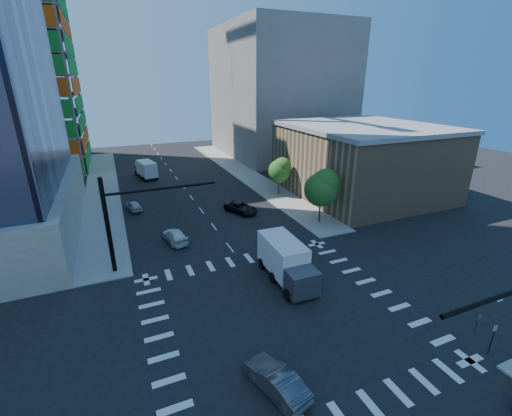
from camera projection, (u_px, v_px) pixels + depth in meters
ground at (281, 313)px, 26.31m from camera, size 160.00×160.00×0.00m
road_markings at (281, 313)px, 26.31m from camera, size 20.00×20.00×0.01m
sidewalk_ne at (244, 173)px, 65.31m from camera, size 5.00×60.00×0.15m
sidewalk_nw at (102, 189)px, 56.15m from camera, size 5.00×60.00×0.15m
commercial_building at (362, 160)px, 52.55m from camera, size 20.50×22.50×10.60m
bg_building_ne at (279, 93)px, 78.64m from camera, size 24.00×30.00×28.00m
signal_mast_nw at (124, 215)px, 30.61m from camera, size 10.20×0.40×9.00m
tree_south at (323, 187)px, 41.26m from camera, size 4.16×4.16×6.82m
tree_north at (280, 170)px, 51.95m from camera, size 3.54×3.52×5.78m
no_parking_sign at (493, 336)px, 22.00m from camera, size 0.30×0.06×2.20m
car_nb_far at (241, 208)px, 46.04m from camera, size 4.17×5.47×1.38m
car_sb_near at (175, 236)px, 37.76m from camera, size 2.60×4.89×1.35m
car_sb_mid at (134, 206)px, 46.82m from camera, size 2.27×4.04×1.30m
car_sb_cross at (276, 380)px, 19.56m from camera, size 2.73×4.77×1.49m
box_truck_near at (288, 266)px, 30.00m from camera, size 3.03×6.82×3.54m
box_truck_far at (145, 170)px, 62.31m from camera, size 3.69×6.39×3.15m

